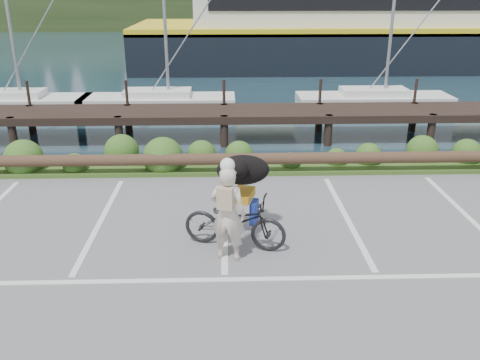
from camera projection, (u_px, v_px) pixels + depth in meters
ground at (225, 267)px, 8.90m from camera, size 72.00×72.00×0.00m
harbor_backdrop at (226, 15)px, 82.08m from camera, size 170.00×160.00×30.00m
vegetation_strip at (224, 165)px, 13.83m from camera, size 34.00×1.60×0.10m
log_rail at (224, 175)px, 13.19m from camera, size 32.00×0.30×0.60m
bicycle at (235, 222)px, 9.45m from camera, size 2.06×1.20×1.03m
cyclist at (228, 214)px, 8.90m from camera, size 0.74×0.58×1.76m
dog at (243, 170)px, 9.72m from camera, size 0.76×1.12×0.59m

